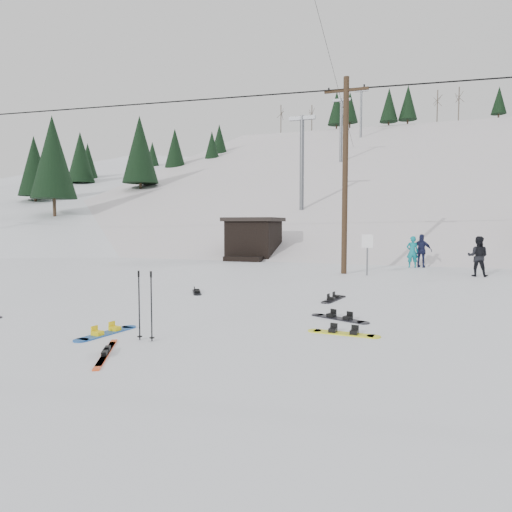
% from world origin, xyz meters
% --- Properties ---
extents(ground, '(200.00, 200.00, 0.00)m').
position_xyz_m(ground, '(0.00, 0.00, 0.00)').
color(ground, white).
rests_on(ground, ground).
extents(ski_slope, '(60.00, 85.24, 65.97)m').
position_xyz_m(ski_slope, '(0.00, 55.00, -12.00)').
color(ski_slope, silver).
rests_on(ski_slope, ground).
extents(ridge_left, '(47.54, 95.03, 58.38)m').
position_xyz_m(ridge_left, '(-36.00, 48.00, -11.00)').
color(ridge_left, white).
rests_on(ridge_left, ground).
extents(treeline_left, '(20.00, 64.00, 10.00)m').
position_xyz_m(treeline_left, '(-34.00, 40.00, 0.00)').
color(treeline_left, black).
rests_on(treeline_left, ground).
extents(treeline_crest, '(50.00, 6.00, 10.00)m').
position_xyz_m(treeline_crest, '(0.00, 86.00, 0.00)').
color(treeline_crest, black).
rests_on(treeline_crest, ski_slope).
extents(utility_pole, '(2.00, 0.26, 9.00)m').
position_xyz_m(utility_pole, '(2.00, 14.00, 4.68)').
color(utility_pole, '#3A2819').
rests_on(utility_pole, ground).
extents(trail_sign, '(0.50, 0.09, 1.85)m').
position_xyz_m(trail_sign, '(3.10, 13.58, 1.27)').
color(trail_sign, '#595B60').
rests_on(trail_sign, ground).
extents(lift_hut, '(3.40, 4.10, 2.75)m').
position_xyz_m(lift_hut, '(-5.00, 20.94, 1.36)').
color(lift_hut, black).
rests_on(lift_hut, ground).
extents(lift_tower_near, '(2.20, 0.36, 8.00)m').
position_xyz_m(lift_tower_near, '(-4.00, 30.00, 7.86)').
color(lift_tower_near, '#595B60').
rests_on(lift_tower_near, ski_slope).
extents(lift_tower_mid, '(2.20, 0.36, 8.00)m').
position_xyz_m(lift_tower_mid, '(-4.00, 50.00, 14.36)').
color(lift_tower_mid, '#595B60').
rests_on(lift_tower_mid, ski_slope).
extents(lift_tower_far, '(2.20, 0.36, 8.00)m').
position_xyz_m(lift_tower_far, '(-4.00, 70.00, 20.86)').
color(lift_tower_far, '#595B60').
rests_on(lift_tower_far, ski_slope).
extents(hero_snowboard, '(0.50, 1.62, 0.11)m').
position_xyz_m(hero_snowboard, '(-0.91, 0.48, 0.03)').
color(hero_snowboard, '#1B56B0').
rests_on(hero_snowboard, ground).
extents(hero_skis, '(1.00, 1.73, 0.10)m').
position_xyz_m(hero_skis, '(0.05, -0.77, 0.03)').
color(hero_skis, red).
rests_on(hero_skis, ground).
extents(ski_poles, '(0.38, 0.10, 1.39)m').
position_xyz_m(ski_poles, '(0.18, 0.30, 0.71)').
color(ski_poles, black).
rests_on(ski_poles, ground).
extents(board_scatter_b, '(0.81, 1.23, 0.10)m').
position_xyz_m(board_scatter_b, '(-1.77, 6.34, 0.02)').
color(board_scatter_b, black).
rests_on(board_scatter_b, ground).
extents(board_scatter_d, '(1.49, 0.85, 0.11)m').
position_xyz_m(board_scatter_d, '(3.48, 3.62, 0.03)').
color(board_scatter_d, black).
rests_on(board_scatter_d, ground).
extents(board_scatter_e, '(1.54, 0.39, 0.11)m').
position_xyz_m(board_scatter_e, '(3.80, 2.14, 0.03)').
color(board_scatter_e, '#FCFF1C').
rests_on(board_scatter_e, ground).
extents(board_scatter_f, '(0.53, 1.61, 0.11)m').
position_xyz_m(board_scatter_f, '(2.85, 6.44, 0.03)').
color(board_scatter_f, black).
rests_on(board_scatter_f, ground).
extents(skier_teal, '(0.68, 0.52, 1.68)m').
position_xyz_m(skier_teal, '(4.97, 18.21, 0.84)').
color(skier_teal, '#0C767F').
rests_on(skier_teal, ground).
extents(skier_dark, '(0.98, 0.83, 1.78)m').
position_xyz_m(skier_dark, '(7.75, 14.83, 0.89)').
color(skier_dark, black).
rests_on(skier_dark, ground).
extents(skier_navy, '(1.10, 0.61, 1.78)m').
position_xyz_m(skier_navy, '(5.44, 18.42, 0.89)').
color(skier_navy, '#191D3E').
rests_on(skier_navy, ground).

